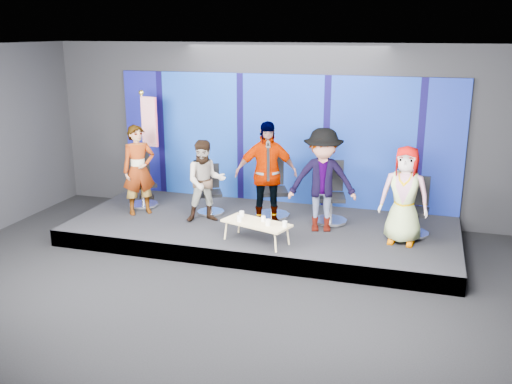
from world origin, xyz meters
TOP-DOWN VIEW (x-y plane):
  - ground at (0.00, 0.00)m, footprint 10.00×10.00m
  - room_walls at (0.00, 0.00)m, footprint 10.02×8.02m
  - riser at (0.00, 2.50)m, footprint 7.00×3.00m
  - backdrop at (0.00, 3.95)m, footprint 7.00×0.08m
  - chair_a at (-2.63, 2.83)m, footprint 0.85×0.85m
  - panelist_a at (-2.42, 2.37)m, footprint 0.74×0.73m
  - chair_b at (-1.14, 2.79)m, footprint 0.71×0.71m
  - panelist_b at (-1.03, 2.30)m, footprint 0.92×0.85m
  - chair_c at (0.06, 2.94)m, footprint 0.87×0.87m
  - panelist_c at (0.09, 2.43)m, footprint 1.21×0.86m
  - chair_d at (1.18, 2.93)m, footprint 0.76×0.76m
  - panelist_d at (1.11, 2.43)m, footprint 1.30×0.92m
  - chair_e at (2.69, 2.69)m, footprint 0.62×0.62m
  - panelist_e at (2.51, 2.22)m, footprint 0.84×0.59m
  - coffee_table at (0.19, 1.52)m, footprint 1.24×0.82m
  - mug_a at (-0.14, 1.72)m, footprint 0.08×0.08m
  - mug_b at (-0.10, 1.48)m, footprint 0.08×0.08m
  - mug_c at (0.28, 1.59)m, footprint 0.08×0.08m
  - mug_d at (0.41, 1.41)m, footprint 0.09×0.09m
  - mug_e at (0.69, 1.43)m, footprint 0.08×0.08m
  - flag_stand at (-2.65, 3.23)m, footprint 0.51×0.30m

SIDE VIEW (x-z plane):
  - ground at x=0.00m, z-range 0.00..0.00m
  - riser at x=0.00m, z-range 0.00..0.30m
  - chair_b at x=-1.14m, z-range 0.14..1.08m
  - coffee_table at x=0.19m, z-range 0.45..0.80m
  - chair_e at x=2.69m, z-range 0.13..1.14m
  - chair_a at x=-2.63m, z-range 0.12..1.18m
  - chair_d at x=1.18m, z-range 0.11..1.24m
  - chair_c at x=0.06m, z-range 0.10..1.28m
  - mug_c at x=0.28m, z-range 0.65..0.74m
  - mug_e at x=0.69m, z-range 0.65..0.75m
  - mug_a at x=-0.14m, z-range 0.65..0.75m
  - mug_b at x=-0.10m, z-range 0.65..0.75m
  - mug_d at x=0.41m, z-range 0.65..0.76m
  - panelist_b at x=-1.03m, z-range 0.30..1.83m
  - panelist_e at x=2.51m, z-range 0.30..1.94m
  - panelist_a at x=-2.42m, z-range 0.30..2.02m
  - panelist_d at x=1.11m, z-range 0.30..2.13m
  - panelist_c at x=0.09m, z-range 0.30..2.21m
  - flag_stand at x=-2.65m, z-range 0.37..2.64m
  - backdrop at x=0.00m, z-range 0.30..2.90m
  - room_walls at x=0.00m, z-range 0.67..4.18m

